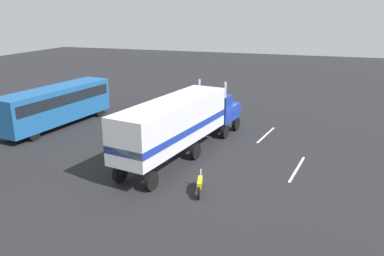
{
  "coord_description": "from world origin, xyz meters",
  "views": [
    {
      "loc": [
        -28.4,
        -7.09,
        9.65
      ],
      "look_at": [
        -4.15,
        1.14,
        1.6
      ],
      "focal_mm": 35.16,
      "sensor_mm": 36.0,
      "label": 1
    }
  ],
  "objects_px": {
    "semi_truck": "(182,121)",
    "parked_bus": "(57,103)",
    "motorcycle": "(200,185)",
    "person_bystander": "(156,132)"
  },
  "relations": [
    {
      "from": "semi_truck",
      "to": "person_bystander",
      "type": "xyz_separation_m",
      "value": [
        1.72,
        2.74,
        -1.63
      ]
    },
    {
      "from": "person_bystander",
      "to": "motorcycle",
      "type": "xyz_separation_m",
      "value": [
        -6.61,
        -5.59,
        -0.41
      ]
    },
    {
      "from": "semi_truck",
      "to": "parked_bus",
      "type": "bearing_deg",
      "value": 76.21
    },
    {
      "from": "motorcycle",
      "to": "parked_bus",
      "type": "bearing_deg",
      "value": 62.62
    },
    {
      "from": "motorcycle",
      "to": "semi_truck",
      "type": "bearing_deg",
      "value": 30.21
    },
    {
      "from": "person_bystander",
      "to": "parked_bus",
      "type": "height_order",
      "value": "parked_bus"
    },
    {
      "from": "parked_bus",
      "to": "motorcycle",
      "type": "bearing_deg",
      "value": -117.38
    },
    {
      "from": "semi_truck",
      "to": "person_bystander",
      "type": "bearing_deg",
      "value": 57.94
    },
    {
      "from": "motorcycle",
      "to": "person_bystander",
      "type": "bearing_deg",
      "value": 40.21
    },
    {
      "from": "semi_truck",
      "to": "parked_bus",
      "type": "distance_m",
      "value": 12.94
    }
  ]
}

